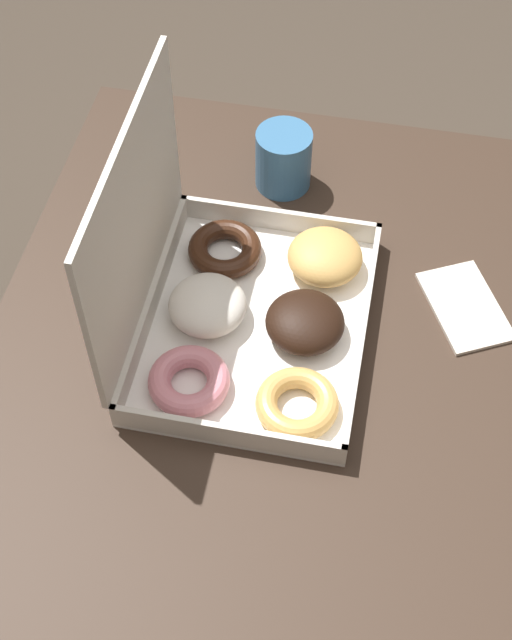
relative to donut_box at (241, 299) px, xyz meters
name	(u,v)px	position (x,y,z in m)	size (l,w,h in m)	color
ground_plane	(268,559)	(-0.04, -0.05, -0.80)	(8.00, 8.00, 0.00)	#42382D
dining_table	(273,396)	(-0.04, -0.05, -0.17)	(0.98, 0.79, 0.75)	#38281E
donut_box	(241,299)	(0.00, 0.00, 0.00)	(0.38, 0.31, 0.32)	white
coffee_mug	(284,158)	(0.28, -0.01, 0.00)	(0.09, 0.09, 0.10)	teal
paper_napkin	(465,307)	(0.09, -0.30, -0.05)	(0.17, 0.15, 0.01)	silver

